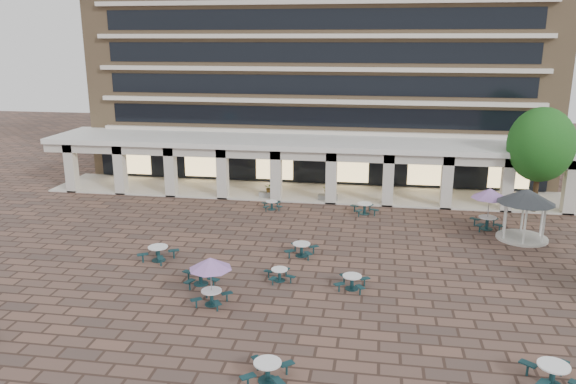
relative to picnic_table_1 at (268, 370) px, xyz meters
name	(u,v)px	position (x,y,z in m)	size (l,w,h in m)	color
ground	(274,263)	(-1.84, 11.00, -0.46)	(120.00, 120.00, 0.00)	brown
apartment_building	(323,33)	(-1.84, 36.47, 12.14)	(40.00, 15.50, 25.20)	#977855
retail_arcade	(308,157)	(-1.84, 25.80, 2.54)	(42.00, 6.60, 4.40)	white
picnic_table_1	(268,370)	(0.00, 0.00, 0.00)	(1.86, 1.86, 0.78)	#123136
picnic_table_3	(553,373)	(10.13, 1.33, 0.05)	(2.10, 2.10, 0.86)	#123136
picnic_table_5	(201,275)	(-4.99, 7.69, 0.02)	(2.19, 2.19, 0.81)	#123136
picnic_table_6	(210,265)	(-3.77, 5.57, 1.53)	(2.03, 2.03, 2.34)	#123136
picnic_table_7	(352,281)	(2.63, 8.34, -0.03)	(1.80, 1.80, 0.72)	#123136
picnic_table_8	(158,252)	(-8.31, 10.36, 0.03)	(2.17, 2.17, 0.83)	#123136
picnic_table_9	(302,248)	(-0.45, 12.32, -0.01)	(1.90, 1.90, 0.76)	#123136
picnic_table_10	(280,274)	(-1.11, 8.76, -0.08)	(1.77, 1.77, 0.65)	#123136
picnic_table_11	(490,195)	(10.91, 18.92, 1.87)	(2.38, 2.38, 2.75)	#123136
picnic_table_12	(272,204)	(-3.85, 21.00, -0.08)	(1.70, 1.70, 0.64)	#123136
picnic_table_13	(365,208)	(2.88, 21.00, 0.01)	(2.09, 2.09, 0.79)	#123136
gazebo	(526,202)	(12.74, 17.31, 1.97)	(3.47, 3.47, 3.23)	beige
tree_east_c	(541,145)	(14.86, 23.26, 4.49)	(4.55, 4.55, 7.58)	#3D2D18
planter_left	(269,193)	(-4.62, 23.90, -0.02)	(1.50, 0.72, 1.18)	gray
planter_right	(328,194)	(0.00, 23.90, 0.12)	(1.50, 0.70, 1.35)	gray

